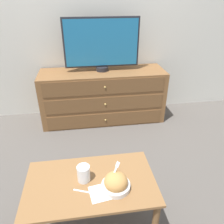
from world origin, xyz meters
The scene contains 9 objects.
ground_plane centered at (0.00, 0.00, 0.00)m, with size 12.00×12.00×0.00m, color #56514C.
wall_back centered at (0.00, 0.03, 1.30)m, with size 12.00×0.05×2.60m.
dresser centered at (0.12, -0.27, 0.33)m, with size 1.55×0.49×0.66m.
tv centered at (0.12, -0.23, 0.99)m, with size 0.89×0.15×0.62m.
coffee_table centered at (-0.13, -1.78, 0.34)m, with size 0.88×0.51×0.40m.
takeout_bowl centered at (0.03, -1.85, 0.45)m, with size 0.19×0.19×0.18m.
drink_cup centered at (-0.17, -1.75, 0.45)m, with size 0.09×0.09×0.12m.
napkin centered at (-0.07, -1.88, 0.40)m, with size 0.16×0.16×0.00m.
knife centered at (-0.16, -1.86, 0.40)m, with size 0.16×0.07×0.01m.
Camera 1 is at (-0.14, -2.85, 1.53)m, focal length 35.00 mm.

